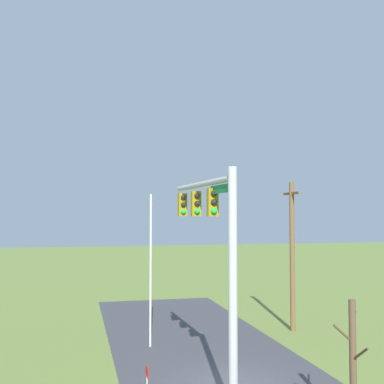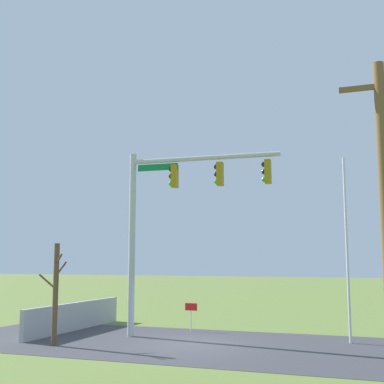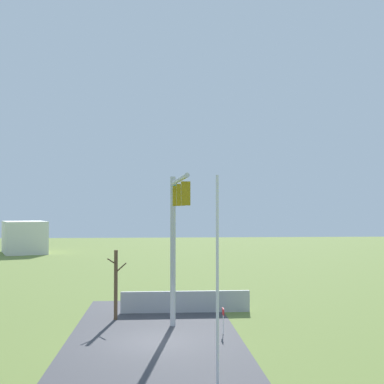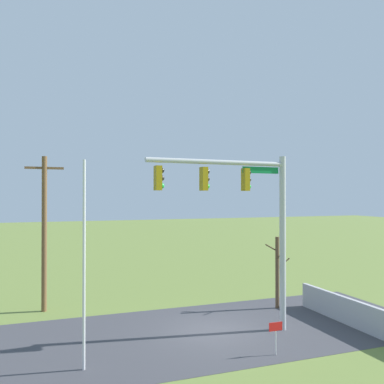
% 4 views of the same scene
% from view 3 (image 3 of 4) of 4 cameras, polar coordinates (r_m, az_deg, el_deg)
% --- Properties ---
extents(ground_plane, '(160.00, 160.00, 0.00)m').
position_cam_3_polar(ground_plane, '(23.24, -4.37, -16.92)').
color(ground_plane, olive).
extents(road_surface, '(28.00, 8.00, 0.01)m').
position_cam_3_polar(road_surface, '(19.40, -4.41, -19.96)').
color(road_surface, '#3D3D42').
rests_on(road_surface, ground_plane).
extents(sidewalk_corner, '(6.00, 6.00, 0.01)m').
position_cam_3_polar(sidewalk_corner, '(27.08, -2.31, -14.75)').
color(sidewalk_corner, '#B7B5AD').
rests_on(sidewalk_corner, ground_plane).
extents(retaining_fence, '(0.20, 7.48, 1.23)m').
position_cam_3_polar(retaining_fence, '(29.14, -0.75, -12.61)').
color(retaining_fence, '#A8A8AD').
rests_on(retaining_fence, ground_plane).
extents(signal_mast, '(6.44, 0.63, 7.67)m').
position_cam_3_polar(signal_mast, '(23.67, -1.85, -3.44)').
color(signal_mast, '#B2B5BA').
rests_on(signal_mast, ground_plane).
extents(flagpole, '(0.10, 0.10, 7.17)m').
position_cam_3_polar(flagpole, '(17.06, 2.96, -10.11)').
color(flagpole, silver).
rests_on(flagpole, ground_plane).
extents(bare_tree, '(1.27, 1.02, 3.76)m').
position_cam_3_polar(bare_tree, '(27.41, -8.82, -10.46)').
color(bare_tree, brown).
rests_on(bare_tree, ground_plane).
extents(open_sign, '(0.56, 0.04, 1.22)m').
position_cam_3_polar(open_sign, '(24.34, 3.64, -14.04)').
color(open_sign, silver).
rests_on(open_sign, ground_plane).
extents(distant_building, '(9.09, 7.66, 4.30)m').
position_cam_3_polar(distant_building, '(70.61, -18.87, -4.97)').
color(distant_building, silver).
rests_on(distant_building, ground_plane).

